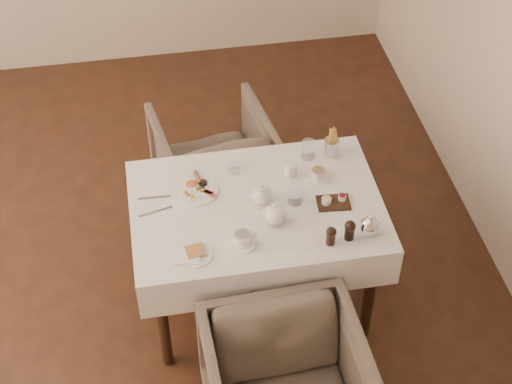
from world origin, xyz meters
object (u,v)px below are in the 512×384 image
at_px(table, 256,220).
at_px(breakfast_plate, 194,189).
at_px(armchair_far, 214,160).
at_px(teapot_centre, 261,194).

relative_size(table, breakfast_plate, 5.07).
relative_size(table, armchair_far, 1.84).
relative_size(breakfast_plate, teapot_centre, 1.73).
bearing_deg(breakfast_plate, table, -14.44).
relative_size(armchair_far, breakfast_plate, 2.76).
bearing_deg(armchair_far, table, 88.43).
distance_m(table, teapot_centre, 0.18).
bearing_deg(table, breakfast_plate, 151.97).
bearing_deg(armchair_far, breakfast_plate, 66.32).
bearing_deg(breakfast_plate, teapot_centre, -10.49).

